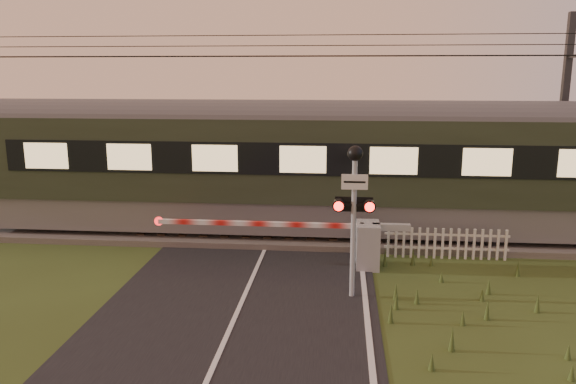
# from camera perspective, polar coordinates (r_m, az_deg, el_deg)

# --- Properties ---
(ground) EXTENTS (160.00, 160.00, 0.00)m
(ground) POSITION_cam_1_polar(r_m,az_deg,el_deg) (11.83, -5.65, -13.16)
(ground) COLOR #334018
(ground) RESTS_ON ground
(road) EXTENTS (6.00, 140.00, 0.03)m
(road) POSITION_cam_1_polar(r_m,az_deg,el_deg) (11.62, -5.79, -13.60)
(road) COLOR black
(road) RESTS_ON ground
(track_bed) EXTENTS (140.00, 3.40, 0.39)m
(track_bed) POSITION_cam_1_polar(r_m,az_deg,el_deg) (17.83, -1.66, -4.11)
(track_bed) COLOR #47423D
(track_bed) RESTS_ON ground
(overhead_wires) EXTENTS (120.00, 0.62, 0.62)m
(overhead_wires) POSITION_cam_1_polar(r_m,az_deg,el_deg) (17.14, -1.78, 14.38)
(overhead_wires) COLOR black
(overhead_wires) RESTS_ON ground
(boom_gate) EXTENTS (6.81, 0.92, 1.22)m
(boom_gate) POSITION_cam_1_polar(r_m,az_deg,el_deg) (14.89, 7.01, -5.08)
(boom_gate) COLOR gray
(boom_gate) RESTS_ON ground
(crossing_signal) EXTENTS (0.89, 0.36, 3.48)m
(crossing_signal) POSITION_cam_1_polar(r_m,az_deg,el_deg) (12.44, 6.74, -0.26)
(crossing_signal) COLOR gray
(crossing_signal) RESTS_ON ground
(picket_fence) EXTENTS (3.37, 0.07, 0.86)m
(picket_fence) POSITION_cam_1_polar(r_m,az_deg,el_deg) (16.05, 15.80, -5.04)
(picket_fence) COLOR silver
(picket_fence) RESTS_ON ground
(catenary_mast) EXTENTS (0.22, 2.46, 6.91)m
(catenary_mast) POSITION_cam_1_polar(r_m,az_deg,el_deg) (20.58, 26.18, 6.84)
(catenary_mast) COLOR #2D2D30
(catenary_mast) RESTS_ON ground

